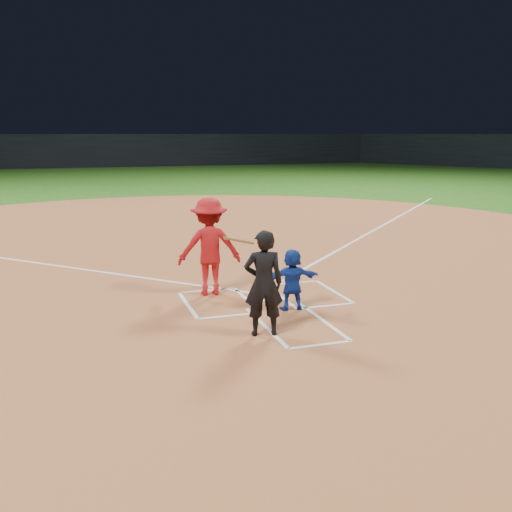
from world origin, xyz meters
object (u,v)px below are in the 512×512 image
object	(u,v)px
catcher	(292,279)
batter_at_plate	(209,247)
umpire	(264,283)
home_plate	(264,298)

from	to	relation	value
catcher	batter_at_plate	world-z (taller)	batter_at_plate
umpire	batter_at_plate	distance (m)	2.72
catcher	batter_at_plate	xyz separation A→B (m)	(-1.23, 1.55, 0.42)
home_plate	batter_at_plate	distance (m)	1.55
home_plate	umpire	xyz separation A→B (m)	(-0.71, -2.06, 0.89)
catcher	umpire	xyz separation A→B (m)	(-0.97, -1.16, 0.30)
home_plate	catcher	distance (m)	1.10
umpire	batter_at_plate	size ratio (longest dim) A/B	0.88
umpire	home_plate	bearing A→B (deg)	-97.59
catcher	umpire	bearing A→B (deg)	54.93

